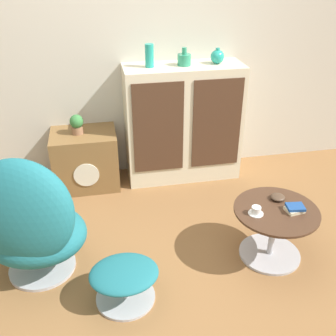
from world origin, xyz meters
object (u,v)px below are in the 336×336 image
at_px(egg_chair, 29,224).
at_px(vase_leftmost, 149,56).
at_px(tv_console, 86,159).
at_px(vase_inner_right, 217,57).
at_px(vase_inner_left, 184,59).
at_px(coffee_table, 273,228).
at_px(teacup, 256,211).
at_px(bowl, 278,197).
at_px(potted_plant, 77,124).
at_px(ottoman, 124,278).
at_px(sideboard, 183,123).
at_px(book_stack, 295,208).

bearing_deg(egg_chair, vase_leftmost, 50.05).
xyz_separation_m(tv_console, vase_inner_right, (1.25, 0.02, 0.90)).
xyz_separation_m(egg_chair, vase_inner_left, (1.31, 1.20, 0.72)).
xyz_separation_m(coffee_table, teacup, (-0.16, -0.02, 0.19)).
relative_size(vase_leftmost, bowl, 1.87).
xyz_separation_m(vase_inner_left, potted_plant, (-0.99, -0.02, -0.53)).
bearing_deg(vase_inner_left, vase_leftmost, 180.00).
bearing_deg(ottoman, teacup, 11.58).
xyz_separation_m(tv_console, potted_plant, (-0.04, 0.00, 0.37)).
xyz_separation_m(sideboard, coffee_table, (0.38, -1.32, -0.31)).
xyz_separation_m(sideboard, vase_inner_right, (0.31, 0.00, 0.62)).
xyz_separation_m(egg_chair, ottoman, (0.58, -0.33, -0.26)).
bearing_deg(bowl, vase_inner_right, 96.39).
distance_m(coffee_table, vase_leftmost, 1.77).
distance_m(vase_inner_right, potted_plant, 1.40).
distance_m(sideboard, teacup, 1.36).
bearing_deg(potted_plant, egg_chair, -105.37).
height_order(egg_chair, vase_leftmost, vase_leftmost).
distance_m(coffee_table, vase_inner_left, 1.65).
height_order(egg_chair, book_stack, egg_chair).
distance_m(coffee_table, teacup, 0.25).
distance_m(egg_chair, teacup, 1.53).
bearing_deg(coffee_table, ottoman, -169.14).
distance_m(vase_inner_left, book_stack, 1.62).
bearing_deg(tv_console, teacup, -48.63).
xyz_separation_m(teacup, bowl, (0.23, 0.14, -0.01)).
xyz_separation_m(potted_plant, book_stack, (1.48, -1.34, -0.20)).
bearing_deg(teacup, vase_inner_left, 99.05).
bearing_deg(teacup, vase_inner_right, 86.10).
bearing_deg(vase_leftmost, bowl, -58.02).
xyz_separation_m(tv_console, ottoman, (0.22, -1.51, -0.09)).
relative_size(coffee_table, bowl, 5.66).
xyz_separation_m(egg_chair, potted_plant, (0.32, 1.18, 0.20)).
relative_size(vase_inner_left, bowl, 1.47).
bearing_deg(ottoman, tv_console, 98.13).
xyz_separation_m(potted_plant, teacup, (1.20, -1.32, -0.20)).
relative_size(vase_leftmost, vase_inner_right, 1.44).
height_order(ottoman, potted_plant, potted_plant).
height_order(sideboard, coffee_table, sideboard).
xyz_separation_m(sideboard, book_stack, (0.49, -1.36, -0.12)).
height_order(tv_console, bowl, tv_console).
relative_size(sideboard, teacup, 10.49).
bearing_deg(sideboard, bowl, -69.76).
bearing_deg(potted_plant, vase_inner_right, 0.88).
distance_m(coffee_table, potted_plant, 1.93).
height_order(vase_inner_left, book_stack, vase_inner_left).
height_order(book_stack, bowl, book_stack).
bearing_deg(potted_plant, ottoman, -80.34).
xyz_separation_m(egg_chair, bowl, (1.75, -0.00, -0.01)).
relative_size(ottoman, bowl, 4.20).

